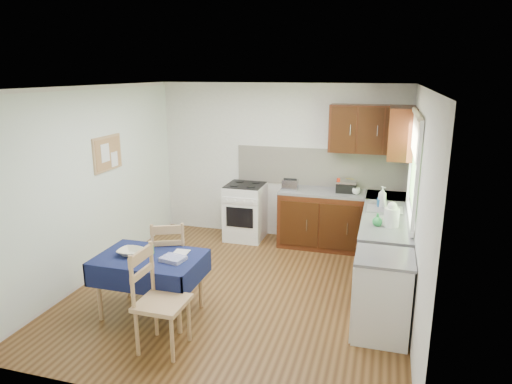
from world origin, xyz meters
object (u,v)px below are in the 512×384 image
(dish_rack, at_px, (385,208))
(kettle, at_px, (392,216))
(chair_near, at_px, (157,297))
(chair_far, at_px, (169,256))
(dining_table, at_px, (150,265))
(toaster, at_px, (290,185))
(sandwich_press, at_px, (346,186))

(dish_rack, height_order, kettle, kettle)
(chair_near, xyz_separation_m, kettle, (2.16, 1.74, 0.48))
(chair_far, xyz_separation_m, chair_near, (0.38, -1.03, 0.04))
(dining_table, height_order, chair_far, chair_far)
(dining_table, height_order, dish_rack, dish_rack)
(toaster, bearing_deg, sandwich_press, 30.22)
(chair_far, xyz_separation_m, sandwich_press, (1.89, 2.18, 0.47))
(sandwich_press, bearing_deg, toaster, -166.54)
(chair_near, xyz_separation_m, dish_rack, (2.08, 2.38, 0.38))
(dish_rack, distance_m, kettle, 0.66)
(sandwich_press, distance_m, kettle, 1.60)
(kettle, bearing_deg, sandwich_press, 113.97)
(dining_table, relative_size, toaster, 4.82)
(chair_near, bearing_deg, dining_table, 34.80)
(toaster, distance_m, sandwich_press, 0.85)
(dining_table, relative_size, chair_near, 1.11)
(dining_table, distance_m, dish_rack, 3.08)
(dining_table, bearing_deg, sandwich_press, 77.71)
(dish_rack, relative_size, kettle, 1.53)
(toaster, height_order, sandwich_press, toaster)
(chair_near, relative_size, sandwich_press, 3.51)
(dining_table, distance_m, sandwich_press, 3.26)
(toaster, relative_size, dish_rack, 0.52)
(chair_near, distance_m, sandwich_press, 3.57)
(toaster, xyz_separation_m, kettle, (1.49, -1.34, 0.05))
(toaster, distance_m, dish_rack, 1.58)
(chair_near, distance_m, kettle, 2.81)
(dining_table, relative_size, chair_far, 1.19)
(toaster, bearing_deg, dining_table, -90.94)
(dining_table, distance_m, toaster, 2.74)
(sandwich_press, bearing_deg, chair_near, -109.98)
(chair_far, height_order, kettle, kettle)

